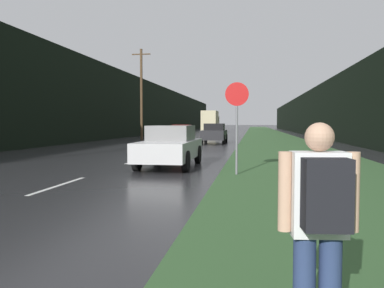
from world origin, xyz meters
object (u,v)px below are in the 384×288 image
(hitchhiker_with_backpack, at_px, (320,222))
(car_passing_far, at_px, (214,133))
(stop_sign, at_px, (237,117))
(delivery_truck, at_px, (210,121))
(car_oncoming, at_px, (182,132))
(car_passing_near, at_px, (170,146))

(hitchhiker_with_backpack, xyz_separation_m, car_passing_far, (-3.43, 28.80, -0.15))
(stop_sign, distance_m, hitchhiker_with_backpack, 9.71)
(car_passing_far, distance_m, delivery_truck, 34.82)
(car_oncoming, bearing_deg, car_passing_near, -81.10)
(car_passing_near, bearing_deg, stop_sign, 140.83)
(hitchhiker_with_backpack, height_order, delivery_truck, delivery_truck)
(car_passing_far, distance_m, car_oncoming, 8.54)
(stop_sign, relative_size, car_oncoming, 0.65)
(car_passing_near, xyz_separation_m, car_oncoming, (-3.88, 24.75, -0.03))
(hitchhiker_with_backpack, distance_m, car_passing_near, 12.14)
(car_oncoming, distance_m, delivery_truck, 27.01)
(car_passing_far, bearing_deg, stop_sign, 97.38)
(stop_sign, distance_m, delivery_truck, 54.14)
(hitchhiker_with_backpack, height_order, car_oncoming, hitchhiker_with_backpack)
(stop_sign, bearing_deg, hitchhiker_with_backpack, -84.41)
(hitchhiker_with_backpack, xyz_separation_m, car_oncoming, (-7.30, 36.40, -0.20))
(stop_sign, xyz_separation_m, hitchhiker_with_backpack, (0.94, -9.62, -0.84))
(stop_sign, distance_m, car_oncoming, 27.54)
(car_passing_near, relative_size, car_oncoming, 1.08)
(car_passing_far, relative_size, car_oncoming, 0.99)
(hitchhiker_with_backpack, bearing_deg, delivery_truck, 90.76)
(stop_sign, height_order, hitchhiker_with_backpack, stop_sign)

